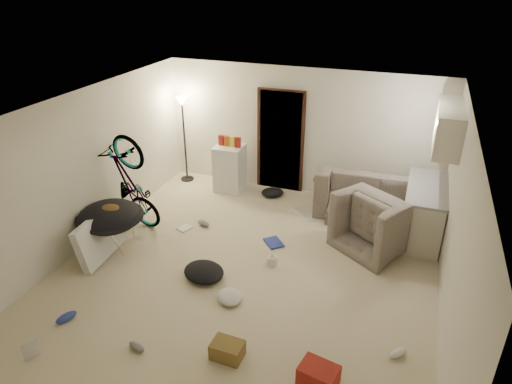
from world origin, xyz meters
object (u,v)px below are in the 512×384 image
(armchair, at_px, (382,226))
(drink_case_b, at_px, (318,375))
(sofa, at_px, (378,199))
(drink_case_a, at_px, (227,350))
(floor_lamp, at_px, (183,121))
(mini_fridge, at_px, (230,168))
(bicycle, at_px, (133,203))
(kitchen_counter, at_px, (423,212))
(juicer, at_px, (272,260))
(tv_box, at_px, (100,237))
(saucer_chair, at_px, (111,222))

(armchair, height_order, drink_case_b, armchair)
(sofa, bearing_deg, drink_case_a, 69.92)
(floor_lamp, height_order, mini_fridge, floor_lamp)
(bicycle, xyz_separation_m, drink_case_b, (3.81, -2.21, -0.36))
(kitchen_counter, distance_m, sofa, 0.91)
(armchair, distance_m, drink_case_a, 3.43)
(bicycle, bearing_deg, juicer, -86.12)
(armchair, height_order, mini_fridge, mini_fridge)
(floor_lamp, xyz_separation_m, armchair, (4.22, -1.20, -0.95))
(sofa, bearing_deg, juicer, 55.28)
(floor_lamp, xyz_separation_m, bicycle, (0.10, -2.12, -0.83))
(floor_lamp, distance_m, mini_fridge, 1.35)
(kitchen_counter, height_order, sofa, kitchen_counter)
(armchair, distance_m, drink_case_b, 3.15)
(bicycle, bearing_deg, tv_box, -170.58)
(saucer_chair, distance_m, juicer, 2.68)
(armchair, distance_m, tv_box, 4.52)
(mini_fridge, relative_size, drink_case_b, 2.27)
(drink_case_a, relative_size, drink_case_b, 0.89)
(bicycle, bearing_deg, sofa, -54.71)
(kitchen_counter, height_order, drink_case_b, kitchen_counter)
(mini_fridge, relative_size, juicer, 4.36)
(floor_lamp, height_order, drink_case_a, floor_lamp)
(kitchen_counter, bearing_deg, saucer_chair, -155.99)
(bicycle, distance_m, drink_case_a, 3.51)
(sofa, xyz_separation_m, armchair, (0.17, -1.00, 0.03))
(drink_case_a, height_order, drink_case_b, drink_case_b)
(armchair, xyz_separation_m, drink_case_b, (-0.32, -3.12, -0.24))
(drink_case_a, bearing_deg, drink_case_b, 1.53)
(sofa, bearing_deg, saucer_chair, 29.60)
(juicer, bearing_deg, bicycle, 174.45)
(drink_case_b, bearing_deg, bicycle, 160.97)
(floor_lamp, xyz_separation_m, kitchen_counter, (4.83, -0.65, -0.87))
(armchair, bearing_deg, bicycle, 46.05)
(kitchen_counter, relative_size, mini_fridge, 1.59)
(sofa, distance_m, mini_fridge, 3.00)
(drink_case_a, xyz_separation_m, juicer, (-0.09, 1.94, -0.02))
(mini_fridge, height_order, drink_case_a, mini_fridge)
(kitchen_counter, height_order, tv_box, kitchen_counter)
(mini_fridge, distance_m, drink_case_a, 4.58)
(kitchen_counter, distance_m, tv_box, 5.31)
(mini_fridge, height_order, tv_box, mini_fridge)
(drink_case_a, bearing_deg, floor_lamp, 125.10)
(floor_lamp, height_order, drink_case_b, floor_lamp)
(saucer_chair, xyz_separation_m, drink_case_a, (2.71, -1.56, -0.35))
(floor_lamp, bearing_deg, tv_box, -88.13)
(armchair, relative_size, drink_case_b, 2.66)
(mini_fridge, xyz_separation_m, drink_case_a, (1.75, -4.21, -0.37))
(armchair, bearing_deg, drink_case_b, 117.75)
(sofa, relative_size, mini_fridge, 2.40)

